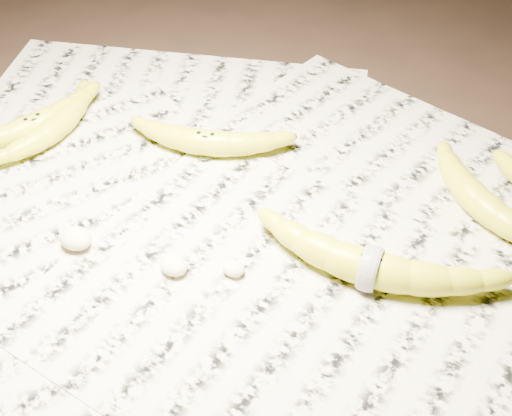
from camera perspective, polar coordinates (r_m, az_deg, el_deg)
The scene contains 11 objects.
ground at distance 0.84m, azimuth -1.32°, elevation -2.30°, with size 3.00×3.00×0.00m, color black.
newspaper_patch at distance 0.87m, azimuth -1.60°, elevation -0.04°, with size 0.90×0.70×0.01m, color beige.
banana_left_a at distance 1.01m, azimuth -17.42°, elevation 6.42°, with size 0.20×0.06×0.04m, color gold, non-canonical shape.
banana_left_b at distance 1.00m, azimuth -15.57°, elevation 6.57°, with size 0.17×0.05×0.03m, color gold, non-canonical shape.
banana_center at distance 0.94m, azimuth -3.99°, elevation 5.42°, with size 0.19×0.06×0.04m, color gold, non-canonical shape.
banana_taped at distance 0.78m, azimuth 9.15°, elevation -4.62°, with size 0.25×0.07×0.04m, color gold, non-canonical shape.
banana_upper_a at distance 0.88m, azimuth 17.50°, elevation 0.62°, with size 0.19×0.06×0.04m, color gold, non-canonical shape.
measuring_tape at distance 0.78m, azimuth 9.15°, elevation -4.62°, with size 0.05×0.05×0.00m, color white.
flesh_chunk_a at distance 0.84m, azimuth -14.27°, elevation -2.17°, with size 0.04×0.03×0.02m, color #F8F1C0.
flesh_chunk_b at distance 0.79m, azimuth -6.63°, elevation -4.41°, with size 0.03×0.03×0.02m, color #F8F1C0.
flesh_chunk_c at distance 0.78m, azimuth -1.82°, elevation -4.66°, with size 0.03×0.02×0.01m, color #F8F1C0.
Camera 1 is at (0.30, -0.51, 0.60)m, focal length 50.00 mm.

